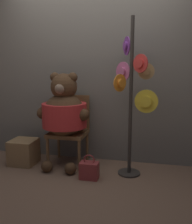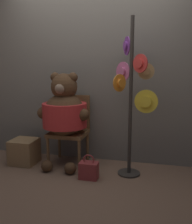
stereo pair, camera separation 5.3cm
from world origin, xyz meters
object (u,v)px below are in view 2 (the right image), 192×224
Objects in this scene: chair at (70,127)px; teddy_bear at (65,112)px; hat_display_rack at (132,93)px; handbag_on_ground at (89,170)px.

chair is 0.75× the size of teddy_bear.
teddy_bear is 0.93m from hat_display_rack.
hat_display_rack is at bearing 28.73° from handbag_on_ground.
chair is at bearing 129.95° from handbag_on_ground.
handbag_on_ground is at bearing -151.27° from hat_display_rack.
teddy_bear reaches higher than handbag_on_ground.
hat_display_rack reaches higher than chair.
chair is 0.74m from handbag_on_ground.
chair is at bearing 165.76° from hat_display_rack.
chair reaches higher than handbag_on_ground.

